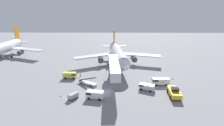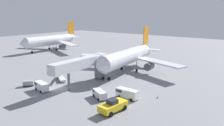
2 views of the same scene
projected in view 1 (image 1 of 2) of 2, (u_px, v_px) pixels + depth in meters
name	position (u px, v px, depth m)	size (l,w,h in m)	color
ground_plane	(106.00, 92.00, 50.14)	(300.00, 300.00, 0.00)	gray
airplane_at_gate	(118.00, 54.00, 73.78)	(39.50, 38.00, 14.70)	silver
jet_bridge	(114.00, 66.00, 54.74)	(4.18, 20.43, 7.89)	silver
pushback_tug	(174.00, 92.00, 47.40)	(3.41, 6.69, 2.78)	yellow
belt_loader_truck	(87.00, 82.00, 55.20)	(6.67, 4.71, 3.21)	white
service_van_near_center	(95.00, 94.00, 46.13)	(5.13, 2.72, 2.24)	white
service_van_far_left	(160.00, 81.00, 54.89)	(5.54, 2.17, 2.28)	white
service_van_far_right	(70.00, 75.00, 60.33)	(4.75, 2.18, 2.25)	#E5DB4C
service_van_outer_left	(146.00, 87.00, 51.31)	(5.00, 3.70, 1.88)	silver
baggage_cart_near_right	(73.00, 96.00, 46.18)	(2.77, 3.06, 1.55)	#38383D
ground_crew_worker_foreground	(80.00, 74.00, 62.21)	(0.48, 0.48, 1.85)	#1E2333
safety_cone_alpha	(61.00, 96.00, 47.52)	(0.31, 0.31, 0.48)	black
safety_cone_bravo	(173.00, 79.00, 59.56)	(0.42, 0.42, 0.64)	black
airplane_background	(3.00, 48.00, 85.57)	(42.27, 37.70, 15.17)	silver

